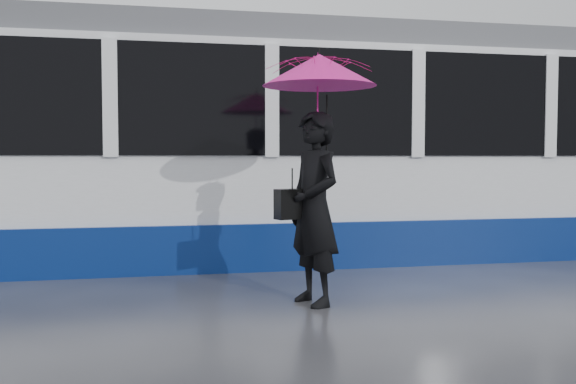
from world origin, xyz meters
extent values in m
plane|color=#27272B|center=(0.00, 0.00, 0.00)|extent=(90.00, 90.00, 0.00)
cube|color=#3F3D38|center=(0.00, 1.78, 0.01)|extent=(34.00, 0.07, 0.02)
cube|color=#3F3D38|center=(0.00, 3.22, 0.01)|extent=(34.00, 0.07, 0.02)
cube|color=white|center=(3.43, 2.50, 1.52)|extent=(24.00, 2.40, 2.95)
cube|color=navy|center=(3.43, 2.50, 0.31)|extent=(24.00, 2.56, 0.62)
cube|color=black|center=(3.43, 2.50, 2.20)|extent=(23.00, 2.48, 1.40)
cube|color=#515358|center=(3.43, 2.50, 3.17)|extent=(23.60, 2.20, 0.35)
imported|color=black|center=(0.99, -0.67, 0.96)|extent=(0.67, 0.82, 1.93)
imported|color=#E6136B|center=(1.04, -0.67, 2.03)|extent=(1.34, 1.36, 0.96)
cone|color=#E6136B|center=(1.04, -0.67, 2.33)|extent=(1.44, 1.44, 0.31)
cylinder|color=black|center=(1.04, -0.67, 2.51)|extent=(0.01, 0.01, 0.07)
cylinder|color=black|center=(1.13, -0.64, 1.67)|extent=(0.02, 0.02, 0.84)
cube|color=black|center=(0.77, -0.65, 1.01)|extent=(0.37, 0.25, 0.30)
cylinder|color=black|center=(0.77, -0.65, 1.25)|extent=(0.01, 0.01, 0.18)
camera|label=1|loc=(-0.59, -6.84, 1.46)|focal=40.00mm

